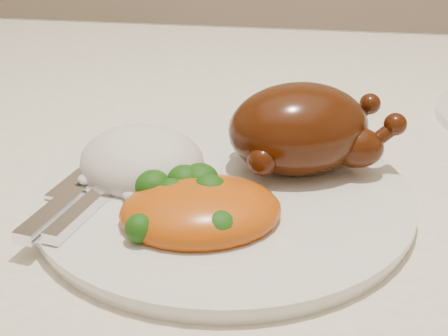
# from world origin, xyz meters

# --- Properties ---
(dining_table) EXTENTS (1.60, 0.90, 0.76)m
(dining_table) POSITION_xyz_m (0.00, 0.00, 0.67)
(dining_table) COLOR brown
(dining_table) RESTS_ON floor
(tablecloth) EXTENTS (1.73, 1.03, 0.18)m
(tablecloth) POSITION_xyz_m (0.00, 0.00, 0.74)
(tablecloth) COLOR white
(tablecloth) RESTS_ON dining_table
(dinner_plate) EXTENTS (0.37, 0.37, 0.01)m
(dinner_plate) POSITION_xyz_m (0.04, -0.09, 0.77)
(dinner_plate) COLOR silver
(dinner_plate) RESTS_ON tablecloth
(roast_chicken) EXTENTS (0.16, 0.13, 0.08)m
(roast_chicken) POSITION_xyz_m (0.10, -0.04, 0.82)
(roast_chicken) COLOR #421907
(roast_chicken) RESTS_ON dinner_plate
(rice_mound) EXTENTS (0.14, 0.14, 0.06)m
(rice_mound) POSITION_xyz_m (-0.03, -0.07, 0.79)
(rice_mound) COLOR white
(rice_mound) RESTS_ON dinner_plate
(mac_and_cheese) EXTENTS (0.14, 0.12, 0.05)m
(mac_and_cheese) POSITION_xyz_m (0.03, -0.14, 0.79)
(mac_and_cheese) COLOR #CD550D
(mac_and_cheese) RESTS_ON dinner_plate
(cutlery) EXTENTS (0.05, 0.18, 0.01)m
(cutlery) POSITION_xyz_m (-0.07, -0.13, 0.79)
(cutlery) COLOR silver
(cutlery) RESTS_ON dinner_plate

